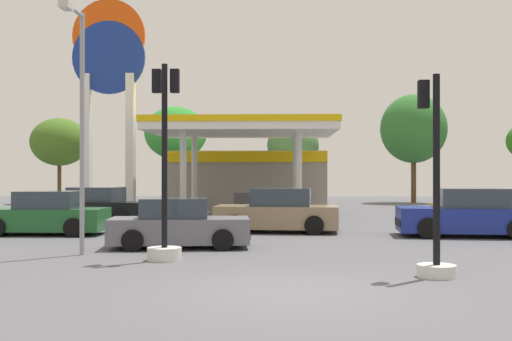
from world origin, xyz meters
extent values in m
plane|color=#56565B|center=(0.00, 0.00, 0.00)|extent=(90.00, 90.00, 0.00)
cube|color=gray|center=(-1.94, 26.45, 1.68)|extent=(9.01, 5.82, 3.37)
cube|color=#EAB70C|center=(-1.94, 23.49, 3.02)|extent=(9.01, 0.12, 0.60)
cube|color=white|center=(-1.94, 19.71, 4.23)|extent=(9.02, 7.06, 0.35)
cube|color=#EAB70C|center=(-1.94, 19.71, 4.55)|extent=(9.12, 7.16, 0.30)
cylinder|color=silver|center=(-4.65, 17.77, 2.03)|extent=(0.32, 0.32, 4.05)
cylinder|color=silver|center=(0.76, 17.77, 2.03)|extent=(0.32, 0.32, 4.05)
cylinder|color=silver|center=(-4.65, 21.65, 2.03)|extent=(0.32, 0.32, 4.05)
cylinder|color=silver|center=(0.76, 21.65, 2.03)|extent=(0.32, 0.32, 4.05)
cube|color=#4C4C51|center=(-1.94, 19.71, 0.55)|extent=(0.90, 0.60, 1.10)
cube|color=white|center=(-9.71, 19.31, 3.52)|extent=(0.40, 0.56, 7.04)
cube|color=white|center=(-7.51, 19.31, 3.52)|extent=(0.40, 0.56, 7.04)
cylinder|color=navy|center=(-8.61, 19.31, 7.85)|extent=(3.63, 0.22, 3.63)
cylinder|color=#EA4C0C|center=(-8.61, 19.33, 8.94)|extent=(3.63, 0.22, 3.63)
cube|color=white|center=(-8.61, 19.37, 8.40)|extent=(3.34, 0.08, 0.65)
cylinder|color=black|center=(-9.43, 10.59, 0.31)|extent=(0.63, 0.22, 0.63)
cylinder|color=black|center=(-6.87, 8.90, 0.31)|extent=(0.63, 0.22, 0.63)
cylinder|color=black|center=(-6.87, 10.59, 0.31)|extent=(0.63, 0.22, 0.63)
cube|color=#1E5928|center=(-8.15, 9.74, 0.52)|extent=(4.13, 1.74, 0.75)
cube|color=#2D3842|center=(-8.00, 9.74, 1.17)|extent=(1.97, 1.54, 0.63)
cylinder|color=black|center=(-6.23, 15.16, 0.32)|extent=(0.67, 0.32, 0.64)
cylinder|color=black|center=(-6.50, 13.47, 0.32)|extent=(0.67, 0.32, 0.64)
cylinder|color=black|center=(-8.80, 15.57, 0.32)|extent=(0.67, 0.32, 0.64)
cylinder|color=black|center=(-9.07, 13.87, 0.32)|extent=(0.67, 0.32, 0.64)
cube|color=black|center=(-7.65, 14.52, 0.53)|extent=(4.42, 2.39, 0.76)
cube|color=#2D3842|center=(-7.80, 14.54, 1.19)|extent=(2.22, 1.85, 0.64)
cube|color=black|center=(-5.62, 14.19, 0.42)|extent=(0.38, 1.67, 0.24)
cylinder|color=black|center=(-1.64, 10.12, 0.33)|extent=(0.68, 0.28, 0.66)
cylinder|color=black|center=(-1.49, 11.89, 0.33)|extent=(0.68, 0.28, 0.66)
cylinder|color=black|center=(1.03, 9.89, 0.33)|extent=(0.68, 0.28, 0.66)
cylinder|color=black|center=(1.19, 11.66, 0.33)|extent=(0.68, 0.28, 0.66)
cube|color=#8C7556|center=(-0.23, 10.89, 0.55)|extent=(4.48, 2.19, 0.78)
cube|color=#2D3842|center=(-0.07, 10.88, 1.23)|extent=(2.20, 1.78, 0.66)
cube|color=black|center=(-2.35, 11.08, 0.43)|extent=(0.27, 1.73, 0.25)
cylinder|color=black|center=(9.22, 15.18, 0.30)|extent=(0.64, 0.33, 0.61)
cylinder|color=black|center=(6.80, 14.66, 0.30)|extent=(0.64, 0.33, 0.61)
cylinder|color=black|center=(7.14, 13.06, 0.30)|extent=(0.64, 0.33, 0.61)
cube|color=orange|center=(8.18, 14.12, 0.50)|extent=(4.26, 2.47, 0.72)
cube|color=#2D3842|center=(8.04, 14.09, 1.13)|extent=(2.17, 1.85, 0.61)
cylinder|color=black|center=(4.59, 8.82, 0.34)|extent=(0.69, 0.29, 0.68)
cylinder|color=black|center=(4.75, 10.63, 0.34)|extent=(0.69, 0.29, 0.68)
cylinder|color=black|center=(7.49, 10.39, 0.34)|extent=(0.69, 0.29, 0.68)
cube|color=navy|center=(6.04, 9.60, 0.56)|extent=(4.58, 2.23, 0.80)
cube|color=#2D3842|center=(6.20, 9.59, 1.26)|extent=(2.25, 1.82, 0.68)
cube|color=black|center=(3.87, 9.79, 0.44)|extent=(0.28, 1.77, 0.25)
cylinder|color=black|center=(-1.84, 7.13, 0.30)|extent=(0.61, 0.26, 0.59)
cylinder|color=black|center=(-1.68, 5.55, 0.30)|extent=(0.61, 0.26, 0.59)
cylinder|color=black|center=(-4.22, 6.89, 0.30)|extent=(0.61, 0.26, 0.59)
cylinder|color=black|center=(-4.07, 5.31, 0.30)|extent=(0.61, 0.26, 0.59)
cube|color=slate|center=(-2.95, 6.22, 0.49)|extent=(4.02, 2.00, 0.70)
cube|color=#2D3842|center=(-3.09, 6.20, 1.10)|extent=(1.98, 1.62, 0.59)
cube|color=black|center=(-1.06, 6.41, 0.39)|extent=(0.26, 1.55, 0.22)
cylinder|color=silver|center=(3.00, 1.52, 0.13)|extent=(0.78, 0.78, 0.25)
cylinder|color=black|center=(3.00, 1.52, 2.17)|extent=(0.14, 0.14, 3.84)
cube|color=black|center=(2.78, 1.68, 3.71)|extent=(0.21, 0.20, 0.57)
sphere|color=red|center=(2.78, 1.80, 3.89)|extent=(0.15, 0.15, 0.15)
sphere|color=#D89E0C|center=(2.78, 1.80, 3.71)|extent=(0.15, 0.15, 0.15)
sphere|color=green|center=(2.78, 1.80, 3.53)|extent=(0.15, 0.15, 0.15)
cylinder|color=silver|center=(-2.91, 3.70, 0.15)|extent=(0.82, 0.82, 0.31)
cylinder|color=black|center=(-2.91, 3.70, 2.51)|extent=(0.14, 0.14, 4.41)
cube|color=black|center=(-3.13, 3.86, 4.33)|extent=(0.21, 0.20, 0.57)
sphere|color=red|center=(-3.13, 3.98, 4.51)|extent=(0.15, 0.15, 0.15)
sphere|color=#D89E0C|center=(-3.13, 3.98, 4.33)|extent=(0.15, 0.15, 0.15)
sphere|color=green|center=(-3.13, 3.98, 4.15)|extent=(0.15, 0.15, 0.15)
cube|color=black|center=(-2.69, 3.86, 4.33)|extent=(0.21, 0.20, 0.57)
sphere|color=red|center=(-2.69, 3.98, 4.51)|extent=(0.15, 0.15, 0.15)
sphere|color=#D89E0C|center=(-2.69, 3.98, 4.33)|extent=(0.15, 0.15, 0.15)
sphere|color=green|center=(-2.69, 3.98, 4.15)|extent=(0.15, 0.15, 0.15)
cylinder|color=brown|center=(-15.37, 31.19, 1.39)|extent=(0.26, 0.26, 2.79)
ellipsoid|color=#426A20|center=(-15.37, 31.19, 4.27)|extent=(3.95, 3.95, 3.31)
cylinder|color=brown|center=(-7.15, 30.62, 1.62)|extent=(0.37, 0.37, 3.25)
ellipsoid|color=#308E30|center=(-7.15, 30.62, 4.84)|extent=(4.23, 4.23, 3.57)
cylinder|color=brown|center=(0.81, 30.71, 1.34)|extent=(0.34, 0.34, 2.68)
ellipsoid|color=#426E39|center=(0.81, 30.71, 3.99)|extent=(3.50, 3.50, 3.03)
cylinder|color=brown|center=(9.37, 32.85, 1.75)|extent=(0.36, 0.36, 3.50)
ellipsoid|color=#2F6D2D|center=(9.37, 32.85, 5.24)|extent=(4.64, 4.64, 4.85)
cylinder|color=gray|center=(-5.21, 4.60, 3.11)|extent=(0.12, 0.12, 6.21)
cylinder|color=gray|center=(-5.21, 4.00, 6.11)|extent=(0.09, 1.20, 0.09)
cube|color=beige|center=(-5.21, 3.40, 6.06)|extent=(0.24, 0.44, 0.16)
camera|label=1|loc=(-0.18, -11.00, 2.09)|focal=43.26mm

